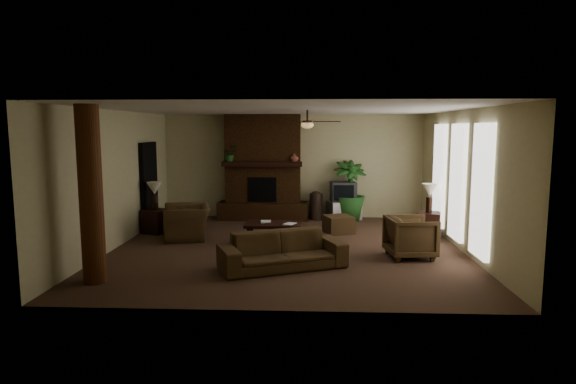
{
  "coord_description": "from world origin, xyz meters",
  "views": [
    {
      "loc": [
        0.46,
        -9.76,
        2.43
      ],
      "look_at": [
        0.0,
        0.4,
        1.1
      ],
      "focal_mm": 30.38,
      "sensor_mm": 36.0,
      "label": 1
    }
  ],
  "objects_px": {
    "tv_stand": "(344,210)",
    "coffee_table": "(273,226)",
    "lamp_right": "(430,193)",
    "floor_vase": "(316,204)",
    "side_table_left": "(156,221)",
    "log_column": "(91,195)",
    "lamp_left": "(154,190)",
    "armchair_right": "(411,235)",
    "floor_plant": "(349,203)",
    "sofa": "(282,244)",
    "side_table_right": "(428,224)",
    "armchair_left": "(187,217)",
    "ottoman": "(339,224)"
  },
  "relations": [
    {
      "from": "log_column",
      "to": "armchair_right",
      "type": "relative_size",
      "value": 3.25
    },
    {
      "from": "floor_vase",
      "to": "lamp_right",
      "type": "bearing_deg",
      "value": -37.61
    },
    {
      "from": "armchair_right",
      "to": "floor_plant",
      "type": "xyz_separation_m",
      "value": [
        -0.87,
        3.8,
        0.01
      ]
    },
    {
      "from": "ottoman",
      "to": "floor_plant",
      "type": "distance_m",
      "value": 1.73
    },
    {
      "from": "log_column",
      "to": "armchair_left",
      "type": "xyz_separation_m",
      "value": [
        0.69,
        3.16,
        -0.91
      ]
    },
    {
      "from": "side_table_right",
      "to": "coffee_table",
      "type": "bearing_deg",
      "value": -167.18
    },
    {
      "from": "armchair_left",
      "to": "ottoman",
      "type": "height_order",
      "value": "armchair_left"
    },
    {
      "from": "coffee_table",
      "to": "tv_stand",
      "type": "distance_m",
      "value": 3.22
    },
    {
      "from": "armchair_right",
      "to": "side_table_right",
      "type": "relative_size",
      "value": 1.57
    },
    {
      "from": "sofa",
      "to": "side_table_right",
      "type": "height_order",
      "value": "sofa"
    },
    {
      "from": "armchair_left",
      "to": "ottoman",
      "type": "relative_size",
      "value": 1.87
    },
    {
      "from": "tv_stand",
      "to": "coffee_table",
      "type": "bearing_deg",
      "value": -142.15
    },
    {
      "from": "armchair_right",
      "to": "tv_stand",
      "type": "distance_m",
      "value": 3.93
    },
    {
      "from": "coffee_table",
      "to": "floor_plant",
      "type": "xyz_separation_m",
      "value": [
        1.81,
        2.74,
        0.07
      ]
    },
    {
      "from": "sofa",
      "to": "side_table_left",
      "type": "bearing_deg",
      "value": 115.67
    },
    {
      "from": "lamp_left",
      "to": "coffee_table",
      "type": "bearing_deg",
      "value": -17.48
    },
    {
      "from": "sofa",
      "to": "ottoman",
      "type": "relative_size",
      "value": 3.63
    },
    {
      "from": "log_column",
      "to": "side_table_left",
      "type": "xyz_separation_m",
      "value": [
        -0.2,
        3.71,
        -1.12
      ]
    },
    {
      "from": "coffee_table",
      "to": "lamp_left",
      "type": "distance_m",
      "value": 3.04
    },
    {
      "from": "armchair_left",
      "to": "side_table_left",
      "type": "bearing_deg",
      "value": -136.06
    },
    {
      "from": "tv_stand",
      "to": "side_table_right",
      "type": "distance_m",
      "value": 2.64
    },
    {
      "from": "side_table_right",
      "to": "lamp_right",
      "type": "bearing_deg",
      "value": 90.0
    },
    {
      "from": "armchair_left",
      "to": "lamp_left",
      "type": "relative_size",
      "value": 1.72
    },
    {
      "from": "armchair_left",
      "to": "coffee_table",
      "type": "relative_size",
      "value": 0.93
    },
    {
      "from": "lamp_right",
      "to": "tv_stand",
      "type": "bearing_deg",
      "value": 132.42
    },
    {
      "from": "coffee_table",
      "to": "sofa",
      "type": "bearing_deg",
      "value": -81.01
    },
    {
      "from": "tv_stand",
      "to": "side_table_right",
      "type": "bearing_deg",
      "value": -68.24
    },
    {
      "from": "sofa",
      "to": "side_table_right",
      "type": "distance_m",
      "value": 4.15
    },
    {
      "from": "coffee_table",
      "to": "log_column",
      "type": "bearing_deg",
      "value": -133.19
    },
    {
      "from": "log_column",
      "to": "coffee_table",
      "type": "bearing_deg",
      "value": 46.81
    },
    {
      "from": "sofa",
      "to": "floor_plant",
      "type": "xyz_separation_m",
      "value": [
        1.51,
        4.64,
        0.02
      ]
    },
    {
      "from": "armchair_left",
      "to": "coffee_table",
      "type": "xyz_separation_m",
      "value": [
        1.95,
        -0.35,
        -0.12
      ]
    },
    {
      "from": "floor_plant",
      "to": "lamp_left",
      "type": "distance_m",
      "value": 5.03
    },
    {
      "from": "armchair_right",
      "to": "floor_vase",
      "type": "height_order",
      "value": "armchair_right"
    },
    {
      "from": "log_column",
      "to": "side_table_right",
      "type": "height_order",
      "value": "log_column"
    },
    {
      "from": "floor_vase",
      "to": "side_table_left",
      "type": "xyz_separation_m",
      "value": [
        -3.78,
        -1.84,
        -0.16
      ]
    },
    {
      "from": "floor_plant",
      "to": "lamp_right",
      "type": "bearing_deg",
      "value": -49.66
    },
    {
      "from": "log_column",
      "to": "lamp_left",
      "type": "relative_size",
      "value": 4.31
    },
    {
      "from": "log_column",
      "to": "tv_stand",
      "type": "bearing_deg",
      "value": 52.07
    },
    {
      "from": "log_column",
      "to": "side_table_left",
      "type": "relative_size",
      "value": 5.09
    },
    {
      "from": "lamp_right",
      "to": "sofa",
      "type": "bearing_deg",
      "value": -139.56
    },
    {
      "from": "sofa",
      "to": "side_table_right",
      "type": "xyz_separation_m",
      "value": [
        3.16,
        2.69,
        -0.15
      ]
    },
    {
      "from": "floor_vase",
      "to": "lamp_left",
      "type": "relative_size",
      "value": 1.18
    },
    {
      "from": "sofa",
      "to": "floor_vase",
      "type": "bearing_deg",
      "value": 59.48
    },
    {
      "from": "lamp_left",
      "to": "side_table_right",
      "type": "bearing_deg",
      "value": -0.96
    },
    {
      "from": "tv_stand",
      "to": "side_table_left",
      "type": "relative_size",
      "value": 1.55
    },
    {
      "from": "tv_stand",
      "to": "floor_vase",
      "type": "height_order",
      "value": "floor_vase"
    },
    {
      "from": "floor_plant",
      "to": "lamp_left",
      "type": "bearing_deg",
      "value": -158.35
    },
    {
      "from": "tv_stand",
      "to": "lamp_right",
      "type": "xyz_separation_m",
      "value": [
        1.77,
        -1.94,
        0.75
      ]
    },
    {
      "from": "log_column",
      "to": "floor_vase",
      "type": "bearing_deg",
      "value": 57.18
    }
  ]
}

